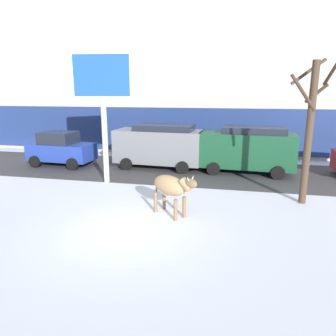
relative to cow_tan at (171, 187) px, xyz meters
The scene contains 11 objects.
ground_plane 2.13m from the cow_tan, 122.46° to the right, with size 120.00×120.00×0.00m, color white.
road_strip 6.15m from the cow_tan, 99.61° to the left, with size 60.00×5.60×0.01m, color #423F3F.
building_facade 14.27m from the cow_tan, 94.41° to the left, with size 44.00×6.10×13.00m.
cow_tan is the anchor object (origin of this frame).
billboard 5.92m from the cow_tan, 138.01° to the left, with size 2.52×0.53×5.56m.
car_blue_hatchback 9.44m from the cow_tan, 141.37° to the left, with size 3.59×2.09×1.86m.
car_grey_van 6.74m from the cow_tan, 106.65° to the left, with size 4.70×2.33×2.32m.
car_darkgreen_van 6.85m from the cow_tan, 67.81° to the left, with size 4.70×2.33×2.32m.
pedestrian_near_billboard 9.00m from the cow_tan, 75.29° to the left, with size 0.36×0.24×1.73m.
pedestrian_by_cars 10.09m from the cow_tan, 59.59° to the left, with size 0.36×0.24×1.73m.
bare_tree_left_lot 5.33m from the cow_tan, 26.14° to the left, with size 1.43×1.54×5.15m.
Camera 1 is at (2.96, -8.04, 4.01)m, focal length 33.75 mm.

